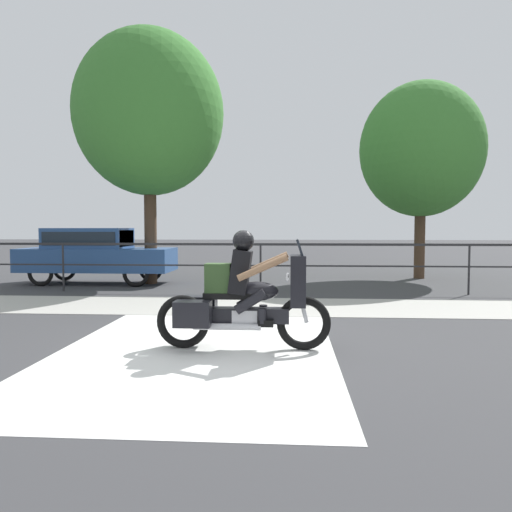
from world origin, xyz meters
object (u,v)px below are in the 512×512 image
Objects in this scene: motorcycle at (243,297)px; tree_behind_sign at (421,150)px; tree_behind_car at (149,114)px; parked_car at (94,252)px.

motorcycle is 11.40m from tree_behind_sign.
motorcycle is 0.32× the size of tree_behind_car.
tree_behind_car is at bearing 117.15° from motorcycle.
tree_behind_car is (-8.25, -2.06, 0.80)m from tree_behind_sign.
tree_behind_sign is at bearing 14.01° from tree_behind_car.
tree_behind_car is at bearing 6.03° from parked_car.
motorcycle is at bearing -65.99° from tree_behind_car.
parked_car is 0.60× the size of tree_behind_car.
tree_behind_sign reaches higher than motorcycle.
motorcycle is 9.11m from parked_car.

